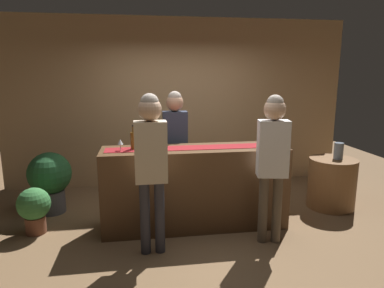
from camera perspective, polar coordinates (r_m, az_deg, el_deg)
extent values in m
plane|color=brown|center=(4.61, 0.47, -13.43)|extent=(10.00, 10.00, 0.00)
cube|color=tan|center=(6.08, -2.38, 6.88)|extent=(6.00, 0.12, 2.90)
cube|color=#543821|center=(4.42, 0.48, -7.28)|extent=(2.33, 0.60, 1.05)
cube|color=maroon|center=(4.28, 0.50, -0.60)|extent=(2.22, 0.28, 0.01)
cylinder|color=#194723|center=(4.62, 13.24, 1.30)|extent=(0.07, 0.07, 0.21)
cylinder|color=#194723|center=(4.59, 13.33, 3.04)|extent=(0.03, 0.03, 0.08)
cylinder|color=black|center=(4.59, 13.35, 3.62)|extent=(0.03, 0.03, 0.02)
cylinder|color=brown|center=(4.23, -9.74, 0.50)|extent=(0.07, 0.07, 0.21)
cylinder|color=brown|center=(4.20, -9.81, 2.40)|extent=(0.03, 0.03, 0.08)
cylinder|color=black|center=(4.19, -9.83, 3.03)|extent=(0.03, 0.03, 0.02)
cylinder|color=silver|center=(4.20, -11.84, -1.11)|extent=(0.06, 0.06, 0.00)
cylinder|color=silver|center=(4.19, -11.87, -0.58)|extent=(0.01, 0.01, 0.08)
cone|color=silver|center=(4.17, -11.91, 0.36)|extent=(0.07, 0.07, 0.06)
cylinder|color=silver|center=(4.14, -6.62, -1.09)|extent=(0.06, 0.06, 0.00)
cylinder|color=silver|center=(4.13, -6.63, -0.56)|extent=(0.01, 0.01, 0.08)
cone|color=silver|center=(4.12, -6.65, 0.39)|extent=(0.07, 0.07, 0.06)
cylinder|color=#26262B|center=(4.99, -1.84, -6.50)|extent=(0.11, 0.11, 0.81)
cylinder|color=#26262B|center=(4.97, -3.68, -6.57)|extent=(0.11, 0.11, 0.81)
cube|color=#2D384C|center=(4.80, -2.84, 1.67)|extent=(0.34, 0.20, 0.64)
sphere|color=tan|center=(4.74, -2.90, 6.91)|extent=(0.24, 0.24, 0.24)
sphere|color=#AD9E8E|center=(4.74, -2.91, 7.71)|extent=(0.19, 0.19, 0.19)
cylinder|color=brown|center=(4.14, 11.79, -10.61)|extent=(0.11, 0.11, 0.81)
cylinder|color=brown|center=(4.17, 13.99, -10.55)|extent=(0.11, 0.11, 0.81)
cube|color=white|center=(3.94, 13.37, -0.76)|extent=(0.37, 0.26, 0.64)
sphere|color=#DBAD89|center=(3.87, 13.68, 5.65)|extent=(0.24, 0.24, 0.24)
sphere|color=#AD9E8E|center=(3.87, 13.73, 6.63)|extent=(0.19, 0.19, 0.19)
cylinder|color=#33333D|center=(3.85, -7.85, -12.14)|extent=(0.11, 0.11, 0.82)
cylinder|color=#33333D|center=(3.85, -5.42, -12.05)|extent=(0.11, 0.11, 0.82)
cube|color=beige|center=(3.61, -6.91, -1.32)|extent=(0.34, 0.20, 0.65)
sphere|color=#DBAD89|center=(3.54, -7.09, 5.79)|extent=(0.25, 0.25, 0.25)
sphere|color=#AD9E8E|center=(3.53, -7.11, 6.88)|extent=(0.19, 0.19, 0.19)
cylinder|color=brown|center=(5.48, 22.32, -6.06)|extent=(0.68, 0.68, 0.74)
cylinder|color=slate|center=(5.38, 23.30, -1.07)|extent=(0.13, 0.13, 0.24)
cylinder|color=#4C4C51|center=(5.35, -22.36, -8.86)|extent=(0.37, 0.37, 0.32)
sphere|color=#23562D|center=(5.22, -22.72, -4.56)|extent=(0.60, 0.60, 0.60)
cylinder|color=brown|center=(4.79, -24.66, -12.16)|extent=(0.25, 0.25, 0.22)
sphere|color=#387A3D|center=(4.69, -24.95, -9.05)|extent=(0.40, 0.40, 0.40)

